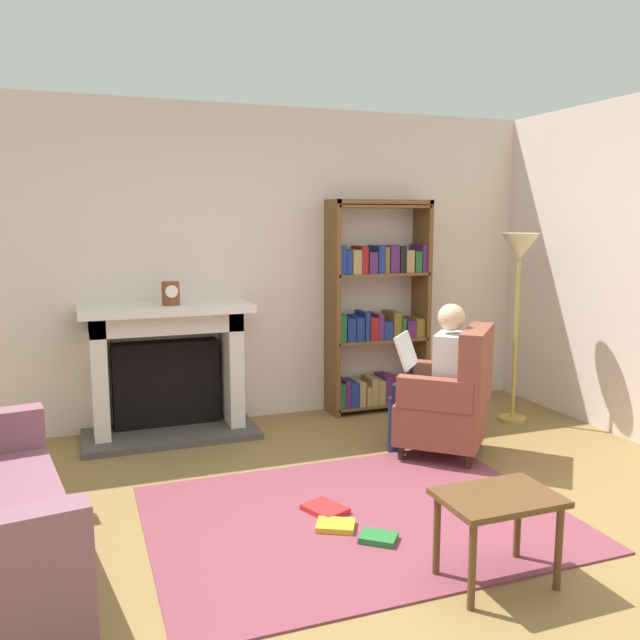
{
  "coord_description": "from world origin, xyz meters",
  "views": [
    {
      "loc": [
        -1.49,
        -3.07,
        1.74
      ],
      "look_at": [
        0.1,
        1.2,
        1.05
      ],
      "focal_mm": 37.11,
      "sensor_mm": 36.0,
      "label": 1
    }
  ],
  "objects_px": {
    "mantel_clock": "(171,293)",
    "armchair_reading": "(451,400)",
    "seated_reader": "(436,372)",
    "bookshelf": "(378,312)",
    "side_table": "(498,509)",
    "floor_lamp": "(519,263)",
    "fireplace": "(167,365)"
  },
  "relations": [
    {
      "from": "bookshelf",
      "to": "floor_lamp",
      "type": "height_order",
      "value": "bookshelf"
    },
    {
      "from": "seated_reader",
      "to": "armchair_reading",
      "type": "bearing_deg",
      "value": 90.0
    },
    {
      "from": "seated_reader",
      "to": "bookshelf",
      "type": "bearing_deg",
      "value": -142.69
    },
    {
      "from": "mantel_clock",
      "to": "floor_lamp",
      "type": "xyz_separation_m",
      "value": [
        2.83,
        -0.6,
        0.21
      ]
    },
    {
      "from": "bookshelf",
      "to": "side_table",
      "type": "height_order",
      "value": "bookshelf"
    },
    {
      "from": "mantel_clock",
      "to": "armchair_reading",
      "type": "bearing_deg",
      "value": -31.88
    },
    {
      "from": "side_table",
      "to": "floor_lamp",
      "type": "xyz_separation_m",
      "value": [
        1.7,
        2.17,
        1.0
      ]
    },
    {
      "from": "fireplace",
      "to": "armchair_reading",
      "type": "distance_m",
      "value": 2.28
    },
    {
      "from": "mantel_clock",
      "to": "floor_lamp",
      "type": "bearing_deg",
      "value": -11.94
    },
    {
      "from": "fireplace",
      "to": "floor_lamp",
      "type": "bearing_deg",
      "value": -13.7
    },
    {
      "from": "seated_reader",
      "to": "floor_lamp",
      "type": "relative_size",
      "value": 0.7
    },
    {
      "from": "side_table",
      "to": "floor_lamp",
      "type": "relative_size",
      "value": 0.34
    },
    {
      "from": "seated_reader",
      "to": "floor_lamp",
      "type": "distance_m",
      "value": 1.39
    },
    {
      "from": "seated_reader",
      "to": "floor_lamp",
      "type": "bearing_deg",
      "value": 156.17
    },
    {
      "from": "mantel_clock",
      "to": "armchair_reading",
      "type": "xyz_separation_m",
      "value": [
        1.86,
        -1.16,
        -0.74
      ]
    },
    {
      "from": "floor_lamp",
      "to": "fireplace",
      "type": "bearing_deg",
      "value": 166.3
    },
    {
      "from": "side_table",
      "to": "floor_lamp",
      "type": "height_order",
      "value": "floor_lamp"
    },
    {
      "from": "fireplace",
      "to": "side_table",
      "type": "relative_size",
      "value": 2.46
    },
    {
      "from": "bookshelf",
      "to": "floor_lamp",
      "type": "relative_size",
      "value": 1.18
    },
    {
      "from": "bookshelf",
      "to": "side_table",
      "type": "bearing_deg",
      "value": -104.22
    },
    {
      "from": "bookshelf",
      "to": "seated_reader",
      "type": "distance_m",
      "value": 1.25
    },
    {
      "from": "fireplace",
      "to": "seated_reader",
      "type": "xyz_separation_m",
      "value": [
        1.81,
        -1.18,
        0.05
      ]
    },
    {
      "from": "bookshelf",
      "to": "seated_reader",
      "type": "height_order",
      "value": "bookshelf"
    },
    {
      "from": "seated_reader",
      "to": "fireplace",
      "type": "bearing_deg",
      "value": -81.32
    },
    {
      "from": "fireplace",
      "to": "bookshelf",
      "type": "relative_size",
      "value": 0.72
    },
    {
      "from": "fireplace",
      "to": "mantel_clock",
      "type": "distance_m",
      "value": 0.61
    },
    {
      "from": "fireplace",
      "to": "seated_reader",
      "type": "distance_m",
      "value": 2.16
    },
    {
      "from": "side_table",
      "to": "floor_lamp",
      "type": "distance_m",
      "value": 2.93
    },
    {
      "from": "fireplace",
      "to": "side_table",
      "type": "height_order",
      "value": "fireplace"
    },
    {
      "from": "mantel_clock",
      "to": "armchair_reading",
      "type": "height_order",
      "value": "mantel_clock"
    },
    {
      "from": "seated_reader",
      "to": "side_table",
      "type": "bearing_deg",
      "value": 20.99
    },
    {
      "from": "armchair_reading",
      "to": "floor_lamp",
      "type": "bearing_deg",
      "value": 161.67
    }
  ]
}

